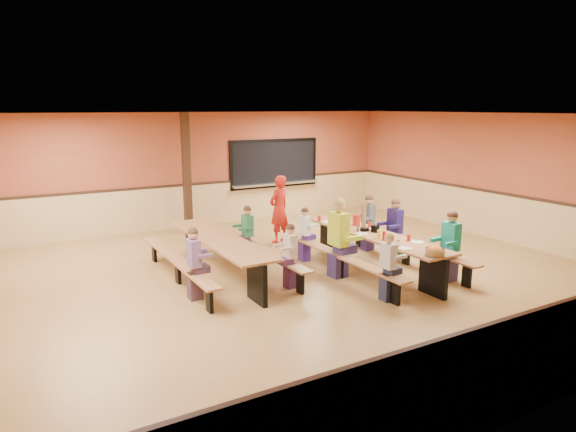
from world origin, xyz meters
TOP-DOWN VIEW (x-y plane):
  - ground at (0.00, 0.00)m, footprint 12.00×12.00m
  - room_envelope at (0.00, 0.00)m, footprint 12.04×10.04m
  - kitchen_pass_through at (2.60, 4.96)m, footprint 2.78×0.28m
  - structural_post at (-0.20, 4.40)m, footprint 0.18×0.18m
  - cafeteria_table_main at (1.88, -0.44)m, footprint 1.91×3.70m
  - cafeteria_table_second at (-0.85, 0.76)m, footprint 1.91×3.70m
  - seated_child_white_left at (1.05, -1.78)m, footprint 0.33×0.27m
  - seated_adult_yellow at (1.05, -0.38)m, footprint 0.50×0.41m
  - seated_child_grey_left at (1.05, 0.80)m, footprint 0.32×0.26m
  - seated_child_teal_right at (2.70, -1.57)m, footprint 0.41×0.33m
  - seated_child_navy_right at (2.70, -0.07)m, footprint 0.40×0.33m
  - seated_child_char_right at (2.70, 0.80)m, footprint 0.37×0.31m
  - seated_child_purple_sec at (-1.67, -0.14)m, footprint 0.36×0.30m
  - seated_child_green_sec at (-0.02, 1.28)m, footprint 0.35×0.28m
  - seated_child_tan_sec at (-0.02, -0.45)m, footprint 0.33×0.27m
  - standing_woman at (1.31, 2.36)m, footprint 0.67×0.55m
  - punch_pitcher at (1.99, 0.30)m, footprint 0.16×0.16m
  - chip_bowl at (1.78, -2.09)m, footprint 0.32×0.32m
  - napkin_dispenser at (1.96, -0.33)m, footprint 0.10×0.14m
  - condiment_mustard at (1.68, -0.78)m, footprint 0.06×0.06m
  - condiment_ketchup at (1.70, -0.90)m, footprint 0.06×0.06m
  - table_paddle at (1.83, -0.14)m, footprint 0.16×0.16m
  - place_settings at (1.88, -0.44)m, footprint 0.65×3.30m

SIDE VIEW (x-z plane):
  - ground at x=0.00m, z-range 0.00..0.00m
  - cafeteria_table_main at x=1.88m, z-range 0.16..0.90m
  - cafeteria_table_second at x=-0.85m, z-range 0.16..0.90m
  - seated_child_grey_left at x=1.05m, z-range 0.00..1.10m
  - seated_child_white_left at x=1.05m, z-range 0.00..1.13m
  - seated_child_tan_sec at x=-0.02m, z-range 0.00..1.14m
  - seated_child_green_sec at x=-0.02m, z-range 0.00..1.16m
  - seated_child_purple_sec at x=-1.67m, z-range 0.00..1.20m
  - seated_child_char_right at x=2.70m, z-range 0.00..1.22m
  - seated_child_navy_right at x=2.70m, z-range 0.00..1.27m
  - seated_child_teal_right at x=2.70m, z-range 0.00..1.29m
  - room_envelope at x=0.00m, z-range -0.82..2.20m
  - seated_adult_yellow at x=1.05m, z-range 0.00..1.47m
  - standing_woman at x=1.31m, z-range 0.00..1.59m
  - place_settings at x=1.88m, z-range 0.74..0.85m
  - napkin_dispenser at x=1.96m, z-range 0.74..0.87m
  - chip_bowl at x=1.78m, z-range 0.74..0.89m
  - condiment_mustard at x=1.68m, z-range 0.74..0.91m
  - condiment_ketchup at x=1.70m, z-range 0.74..0.91m
  - punch_pitcher at x=1.99m, z-range 0.74..0.96m
  - table_paddle at x=1.83m, z-range 0.60..1.16m
  - kitchen_pass_through at x=2.60m, z-range 0.80..2.18m
  - structural_post at x=-0.20m, z-range 0.00..3.00m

